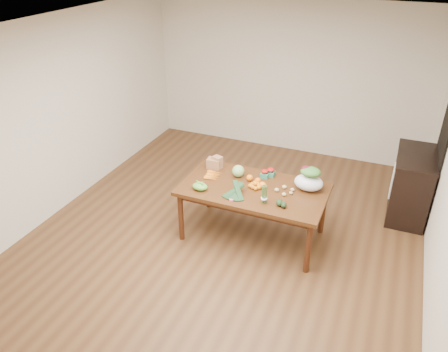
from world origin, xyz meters
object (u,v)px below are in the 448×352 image
at_px(paper_bag, 214,162).
at_px(kale_bunch, 234,191).
at_px(dining_table, 253,212).
at_px(cabinet, 411,185).
at_px(asparagus_bundle, 264,194).
at_px(salad_bag, 309,180).
at_px(mandarin_cluster, 255,185).
at_px(cabbage, 238,171).

xyz_separation_m(paper_bag, kale_bunch, (0.53, -0.59, -0.01)).
relative_size(dining_table, cabinet, 1.80).
bearing_deg(cabinet, asparagus_bundle, -134.82).
height_order(paper_bag, salad_bag, salad_bag).
distance_m(paper_bag, asparagus_bundle, 1.08).
relative_size(paper_bag, kale_bunch, 0.61).
xyz_separation_m(kale_bunch, asparagus_bundle, (0.38, 0.00, 0.05)).
bearing_deg(kale_bunch, mandarin_cluster, 61.81).
relative_size(dining_table, mandarin_cluster, 10.22).
distance_m(dining_table, asparagus_bundle, 0.63).
bearing_deg(paper_bag, cabinet, 22.80).
xyz_separation_m(kale_bunch, salad_bag, (0.80, 0.52, 0.06)).
relative_size(cabinet, salad_bag, 2.81).
relative_size(paper_bag, cabbage, 1.52).
distance_m(dining_table, cabbage, 0.57).
xyz_separation_m(cabbage, salad_bag, (0.94, 0.02, 0.06)).
distance_m(cabinet, mandarin_cluster, 2.33).
relative_size(cabinet, mandarin_cluster, 5.67).
relative_size(kale_bunch, asparagus_bundle, 1.60).
xyz_separation_m(paper_bag, mandarin_cluster, (0.69, -0.28, -0.04)).
height_order(cabinet, mandarin_cluster, cabinet).
distance_m(asparagus_bundle, salad_bag, 0.66).
xyz_separation_m(cabbage, mandarin_cluster, (0.30, -0.19, -0.04)).
bearing_deg(salad_bag, mandarin_cluster, -161.52).
distance_m(paper_bag, salad_bag, 1.33).
distance_m(cabinet, asparagus_bundle, 2.38).
relative_size(dining_table, paper_bag, 7.49).
height_order(cabbage, salad_bag, salad_bag).
bearing_deg(salad_bag, asparagus_bundle, -129.07).
relative_size(cabinet, paper_bag, 4.15).
bearing_deg(cabbage, mandarin_cluster, -32.13).
height_order(dining_table, mandarin_cluster, mandarin_cluster).
bearing_deg(asparagus_bundle, cabbage, 136.59).
bearing_deg(cabbage, dining_table, -34.32).
xyz_separation_m(mandarin_cluster, kale_bunch, (-0.16, -0.31, 0.04)).
distance_m(cabinet, salad_bag, 1.74).
bearing_deg(dining_table, salad_bag, 18.71).
bearing_deg(cabinet, cabbage, -151.68).
distance_m(dining_table, salad_bag, 0.86).
xyz_separation_m(cabinet, mandarin_cluster, (-1.87, -1.36, 0.32)).
bearing_deg(cabinet, paper_bag, -157.20).
bearing_deg(dining_table, cabinet, 36.12).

